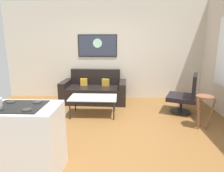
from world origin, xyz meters
name	(u,v)px	position (x,y,z in m)	size (l,w,h in m)	color
ground	(108,134)	(0.00, 0.00, -0.02)	(6.40, 6.40, 0.04)	brown
back_wall	(113,51)	(0.00, 2.42, 1.40)	(6.40, 0.05, 2.80)	beige
couch	(94,91)	(-0.51, 1.94, 0.29)	(1.82, 0.90, 0.89)	black
coffee_table	(93,98)	(-0.39, 0.88, 0.41)	(1.08, 0.62, 0.44)	silver
armchair	(186,95)	(1.78, 1.12, 0.44)	(0.85, 0.87, 0.95)	black
bar_stool	(204,103)	(1.86, 0.28, 0.52)	(0.37, 0.37, 0.67)	brown
kitchen_counter	(2,141)	(-1.27, -1.21, 0.46)	(1.49, 0.61, 0.95)	silver
wall_painting	(98,46)	(-0.45, 2.38, 1.56)	(1.14, 0.03, 0.64)	black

